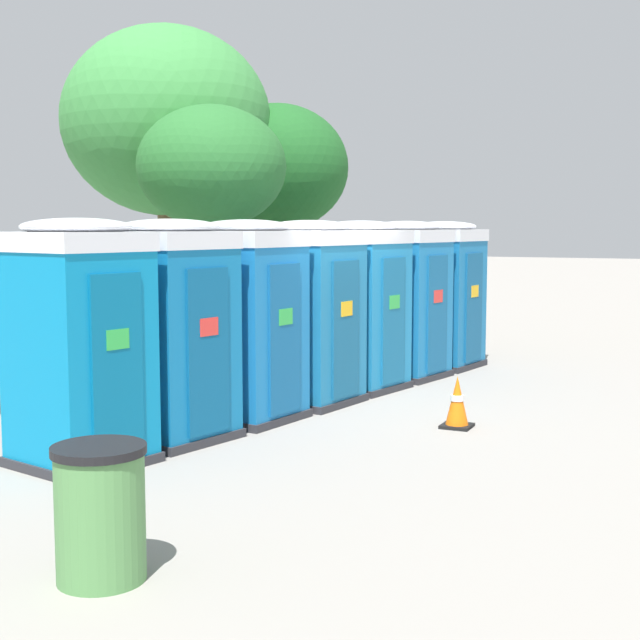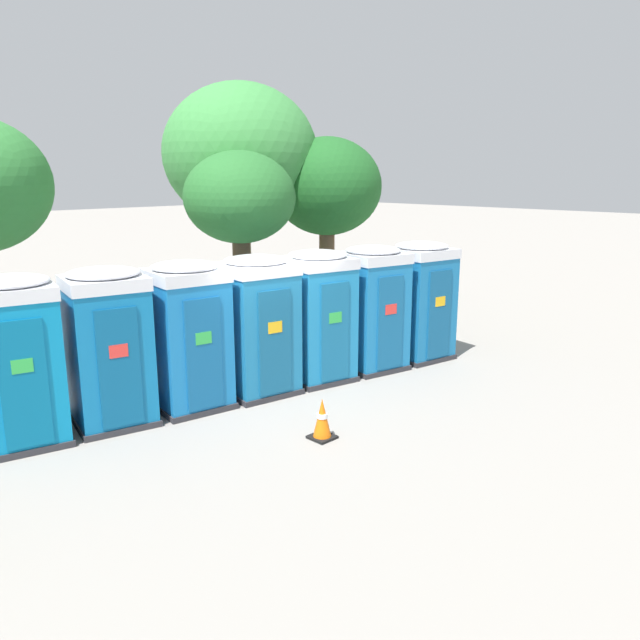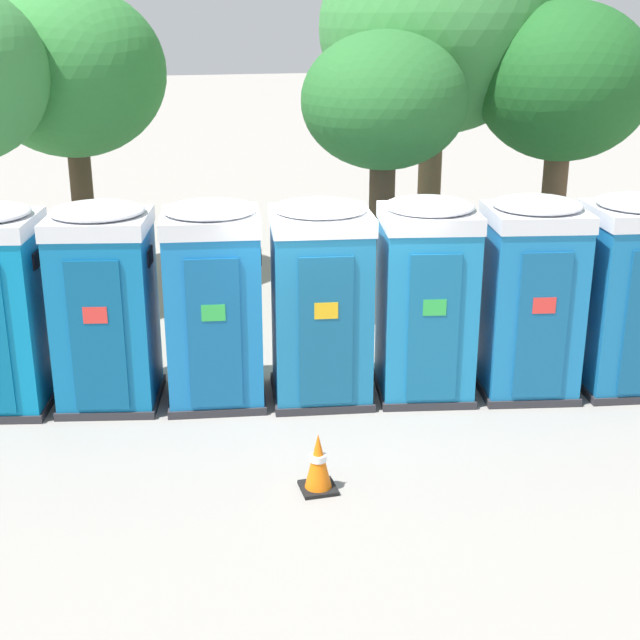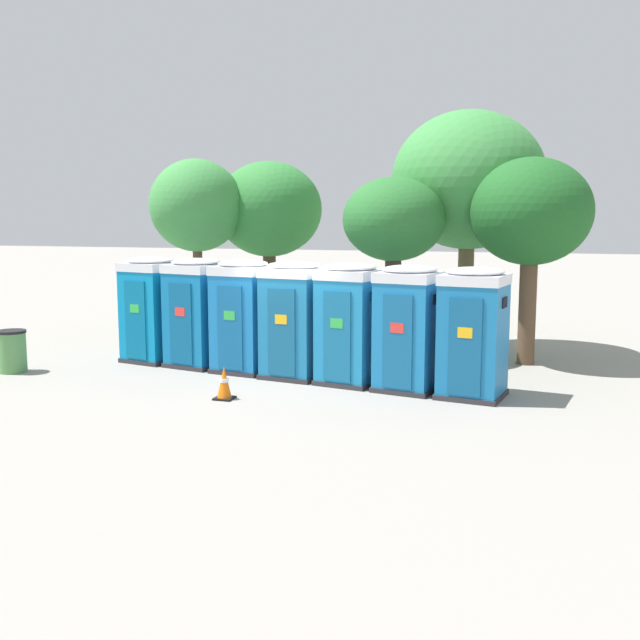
% 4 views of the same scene
% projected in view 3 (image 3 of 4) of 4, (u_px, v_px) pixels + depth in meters
% --- Properties ---
extents(ground_plane, '(120.00, 120.00, 0.00)m').
position_uv_depth(ground_plane, '(319.00, 388.00, 11.66)').
color(ground_plane, gray).
extents(portapotty_1, '(1.43, 1.42, 2.54)m').
position_uv_depth(portapotty_1, '(105.00, 305.00, 10.87)').
color(portapotty_1, '#2D2D33').
rests_on(portapotty_1, ground).
extents(portapotty_2, '(1.36, 1.36, 2.54)m').
position_uv_depth(portapotty_2, '(214.00, 303.00, 10.95)').
color(portapotty_2, '#2D2D33').
rests_on(portapotty_2, ground).
extents(portapotty_3, '(1.39, 1.37, 2.54)m').
position_uv_depth(portapotty_3, '(321.00, 301.00, 11.02)').
color(portapotty_3, '#2D2D33').
rests_on(portapotty_3, ground).
extents(portapotty_4, '(1.38, 1.40, 2.54)m').
position_uv_depth(portapotty_4, '(426.00, 298.00, 11.14)').
color(portapotty_4, '#2D2D33').
rests_on(portapotty_4, ground).
extents(portapotty_5, '(1.39, 1.40, 2.54)m').
position_uv_depth(portapotty_5, '(530.00, 296.00, 11.21)').
color(portapotty_5, '#2D2D33').
rests_on(portapotty_5, ground).
extents(portapotty_6, '(1.38, 1.37, 2.54)m').
position_uv_depth(portapotty_6, '(631.00, 293.00, 11.31)').
color(portapotty_6, '#2D2D33').
rests_on(portapotty_6, ground).
extents(street_tree_0, '(3.15, 3.15, 5.11)m').
position_uv_depth(street_tree_0, '(72.00, 74.00, 14.84)').
color(street_tree_0, '#4C3826').
rests_on(street_tree_0, ground).
extents(street_tree_2, '(2.82, 2.82, 4.86)m').
position_uv_depth(street_tree_2, '(563.00, 85.00, 14.17)').
color(street_tree_2, brown).
rests_on(street_tree_2, ground).
extents(street_tree_3, '(2.46, 2.46, 4.43)m').
position_uv_depth(street_tree_3, '(384.00, 105.00, 13.09)').
color(street_tree_3, '#4C3826').
rests_on(street_tree_3, ground).
extents(street_tree_4, '(3.91, 3.91, 6.17)m').
position_uv_depth(street_tree_4, '(436.00, 29.00, 14.88)').
color(street_tree_4, brown).
rests_on(street_tree_4, ground).
extents(traffic_cone, '(0.36, 0.36, 0.64)m').
position_uv_depth(traffic_cone, '(318.00, 463.00, 9.10)').
color(traffic_cone, black).
rests_on(traffic_cone, ground).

